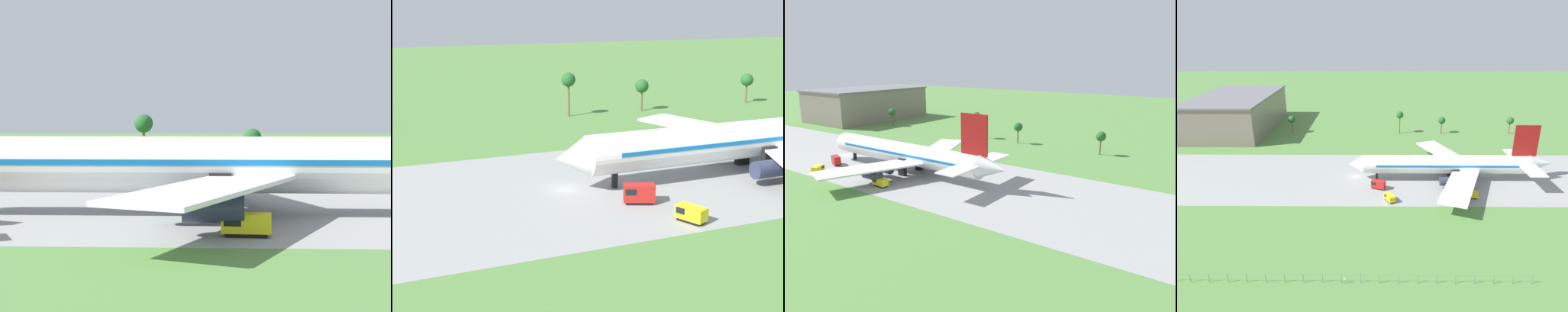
# 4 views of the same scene
# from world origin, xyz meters

# --- Properties ---
(ground_plane) EXTENTS (600.00, 600.00, 0.00)m
(ground_plane) POSITION_xyz_m (0.00, 0.00, 0.00)
(ground_plane) COLOR #517F3D
(taxiway_strip) EXTENTS (320.00, 44.00, 0.02)m
(taxiway_strip) POSITION_xyz_m (0.00, 0.00, 0.01)
(taxiway_strip) COLOR gray
(taxiway_strip) RESTS_ON ground_plane
(jet_airliner) EXTENTS (70.10, 58.19, 19.80)m
(jet_airliner) POSITION_xyz_m (33.35, -2.15, 5.62)
(jet_airliner) COLOR white
(jet_airliner) RESTS_ON ground_plane
(baggage_tug) EXTENTS (4.94, 3.52, 2.93)m
(baggage_tug) POSITION_xyz_m (8.01, -9.80, 1.56)
(baggage_tug) COLOR black
(baggage_tug) RESTS_ON ground_plane
(fuel_truck) EXTENTS (3.55, 4.49, 2.18)m
(fuel_truck) POSITION_xyz_m (11.52, -18.40, 1.19)
(fuel_truck) COLOR black
(fuel_truck) RESTS_ON ground_plane
(palm_tree_row) EXTENTS (111.78, 3.60, 11.25)m
(palm_tree_row) POSITION_xyz_m (24.62, 53.23, 7.31)
(palm_tree_row) COLOR brown
(palm_tree_row) RESTS_ON ground_plane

